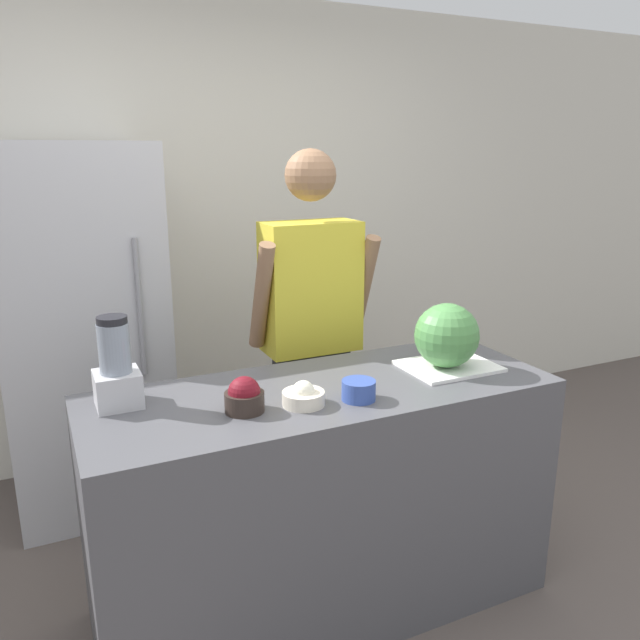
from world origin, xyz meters
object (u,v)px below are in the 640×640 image
(refrigerator, at_px, (83,331))
(bowl_small_blue, at_px, (359,390))
(person, at_px, (311,337))
(bowl_cream, at_px, (303,396))
(blender, at_px, (116,370))
(watermelon, at_px, (447,335))
(bowl_cherries, at_px, (244,397))

(refrigerator, bearing_deg, bowl_small_blue, -60.61)
(person, height_order, bowl_cream, person)
(blender, bearing_deg, watermelon, -8.06)
(person, bearing_deg, blender, -152.69)
(person, distance_m, bowl_cherries, 0.92)
(watermelon, distance_m, blender, 1.24)
(watermelon, distance_m, bowl_cherries, 0.86)
(refrigerator, xyz_separation_m, bowl_small_blue, (0.79, -1.40, 0.05))
(person, relative_size, bowl_cream, 12.17)
(refrigerator, xyz_separation_m, watermelon, (1.25, -1.27, 0.16))
(bowl_cream, bearing_deg, person, 63.80)
(person, relative_size, bowl_cherries, 13.31)
(refrigerator, height_order, bowl_cherries, refrigerator)
(person, xyz_separation_m, bowl_small_blue, (-0.18, -0.79, 0.04))
(watermelon, height_order, bowl_cherries, watermelon)
(refrigerator, xyz_separation_m, bowl_cream, (0.59, -1.36, 0.05))
(refrigerator, distance_m, bowl_cream, 1.48)
(blender, bearing_deg, person, 27.31)
(refrigerator, relative_size, bowl_small_blue, 15.07)
(watermelon, bearing_deg, person, 113.48)
(bowl_small_blue, bearing_deg, bowl_cherries, 169.54)
(bowl_small_blue, bearing_deg, person, 77.45)
(person, height_order, blender, person)
(watermelon, relative_size, blender, 0.81)
(bowl_cherries, xyz_separation_m, bowl_small_blue, (0.39, -0.07, -0.02))
(refrigerator, relative_size, blender, 5.73)
(watermelon, xyz_separation_m, bowl_cherries, (-0.85, -0.06, -0.09))
(bowl_cherries, height_order, bowl_small_blue, bowl_cherries)
(watermelon, relative_size, bowl_small_blue, 2.12)
(refrigerator, xyz_separation_m, bowl_cherries, (0.39, -1.32, 0.07))
(bowl_small_blue, height_order, blender, blender)
(bowl_cream, height_order, bowl_small_blue, bowl_cream)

